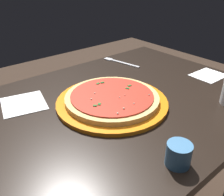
{
  "coord_description": "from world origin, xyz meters",
  "views": [
    {
      "loc": [
        -0.48,
        -0.52,
        1.11
      ],
      "look_at": [
        -0.04,
        0.0,
        0.74
      ],
      "focal_mm": 39.37,
      "sensor_mm": 36.0,
      "label": 1
    }
  ],
  "objects": [
    {
      "name": "restaurant_table",
      "position": [
        0.0,
        0.0,
        0.58
      ],
      "size": [
        0.98,
        0.73,
        0.72
      ],
      "color": "black",
      "rests_on": "ground_plane"
    },
    {
      "name": "serving_plate",
      "position": [
        -0.04,
        0.0,
        0.73
      ],
      "size": [
        0.35,
        0.35,
        0.01
      ],
      "primitive_type": "cylinder",
      "color": "orange",
      "rests_on": "restaurant_table"
    },
    {
      "name": "pizza",
      "position": [
        -0.04,
        -0.0,
        0.74
      ],
      "size": [
        0.3,
        0.3,
        0.02
      ],
      "color": "#DBB26B",
      "rests_on": "serving_plate"
    },
    {
      "name": "cup_small_sauce",
      "position": [
        -0.1,
        -0.3,
        0.75
      ],
      "size": [
        0.06,
        0.06,
        0.05
      ],
      "primitive_type": "cylinder",
      "color": "teal",
      "rests_on": "restaurant_table"
    },
    {
      "name": "napkin_folded_right",
      "position": [
        0.4,
        -0.08,
        0.72
      ],
      "size": [
        0.13,
        0.11,
        0.0
      ],
      "primitive_type": "cube",
      "rotation": [
        0.0,
        0.0,
        -0.03
      ],
      "color": "white",
      "rests_on": "restaurant_table"
    },
    {
      "name": "napkin_loose_left",
      "position": [
        -0.26,
        0.18,
        0.72
      ],
      "size": [
        0.16,
        0.16,
        0.0
      ],
      "primitive_type": "cube",
      "rotation": [
        0.0,
        0.0,
        -0.24
      ],
      "color": "white",
      "rests_on": "restaurant_table"
    },
    {
      "name": "fork",
      "position": [
        0.22,
        0.26,
        0.72
      ],
      "size": [
        0.06,
        0.19,
        0.0
      ],
      "color": "silver",
      "rests_on": "restaurant_table"
    }
  ]
}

